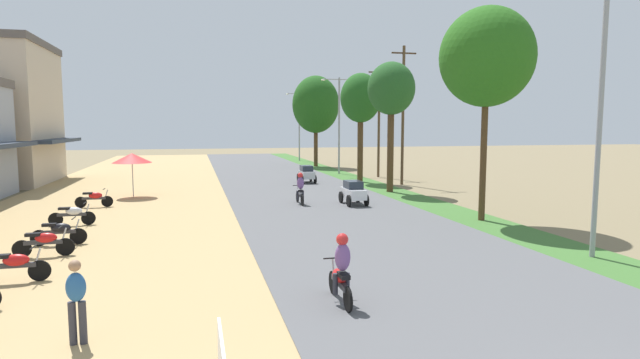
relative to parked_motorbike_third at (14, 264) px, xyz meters
The scene contains 20 objects.
parked_motorbike_third is the anchor object (origin of this frame).
parked_motorbike_fourth 2.72m from the parked_motorbike_third, 89.71° to the left, with size 1.80×0.54×0.94m.
parked_motorbike_fifth 4.30m from the parked_motorbike_third, 89.03° to the left, with size 1.80×0.54×0.94m.
parked_motorbike_sixth 7.92m from the parked_motorbike_third, 92.02° to the left, with size 1.80×0.54×0.94m.
parked_motorbike_seventh 12.73m from the parked_motorbike_third, 91.32° to the left, with size 1.80×0.54×0.94m.
vendor_umbrella 16.36m from the parked_motorbike_third, 85.90° to the left, with size 2.20×2.20×2.52m.
pedestrian_on_shoulder 5.09m from the parked_motorbike_third, 61.33° to the right, with size 0.37×0.26×1.62m.
median_tree_nearest 18.58m from the parked_motorbike_third, 16.47° to the left, with size 3.96×3.96×9.06m.
median_tree_second 22.83m from the parked_motorbike_third, 42.08° to the left, with size 2.90×2.90×7.96m.
median_tree_third 26.97m from the parked_motorbike_third, 51.57° to the left, with size 2.94×2.94×7.87m.
median_tree_fourth 39.23m from the parked_motorbike_third, 64.78° to the left, with size 4.68×4.68×9.05m.
streetlamp_near 17.29m from the parked_motorbike_third, ahead, with size 3.16×0.20×8.47m.
streetlamp_mid 32.18m from the parked_motorbike_third, 58.48° to the left, with size 3.16×0.20×8.13m.
streetlamp_far 47.25m from the parked_motorbike_third, 69.25° to the left, with size 3.16×0.20×7.97m.
utility_pole_near 31.03m from the parked_motorbike_third, 51.59° to the left, with size 1.80×0.20×8.88m.
utility_pole_far 26.88m from the parked_motorbike_third, 44.71° to the left, with size 1.80×0.20×9.63m.
car_hatchback_white 16.32m from the parked_motorbike_third, 39.46° to the left, with size 1.04×2.00×1.23m.
car_hatchback_silver 24.26m from the parked_motorbike_third, 59.20° to the left, with size 1.04×2.00×1.23m.
motorbike_foreground_rider 8.62m from the parked_motorbike_third, 24.65° to the right, with size 0.54×1.80×1.66m.
motorbike_ahead_second 14.93m from the parked_motorbike_third, 48.28° to the left, with size 0.54×1.80×1.66m.
Camera 1 is at (-6.24, -3.77, 4.15)m, focal length 28.39 mm.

